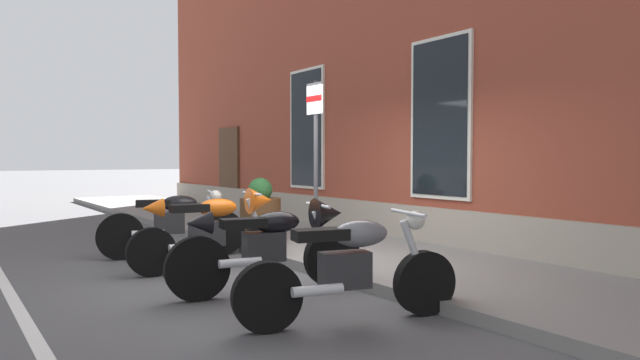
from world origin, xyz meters
TOP-DOWN VIEW (x-y plane):
  - ground_plane at (0.00, 0.00)m, footprint 140.00×140.00m
  - sidewalk at (0.00, 1.30)m, footprint 28.22×2.61m
  - lane_stripe at (0.00, -3.20)m, footprint 28.22×0.12m
  - motorcycle_black_naked at (-2.02, -0.94)m, footprint 0.88×2.07m
  - motorcycle_orange_sport at (-0.80, -0.80)m, footprint 0.62×2.14m
  - motorcycle_black_sport at (0.72, -0.81)m, footprint 0.70×2.20m
  - motorcycle_grey_naked at (2.08, -0.82)m, footprint 0.80×2.08m
  - parking_sign at (-0.49, 0.57)m, footprint 0.36×0.07m
  - barrel_planter at (-2.11, 0.58)m, footprint 0.71×0.71m

SIDE VIEW (x-z plane):
  - ground_plane at x=0.00m, z-range 0.00..0.00m
  - lane_stripe at x=0.00m, z-range 0.00..0.01m
  - sidewalk at x=0.00m, z-range 0.00..0.13m
  - motorcycle_grey_naked at x=2.08m, z-range -0.01..0.98m
  - motorcycle_black_naked at x=-2.02m, z-range 0.00..0.99m
  - barrel_planter at x=-2.11m, z-range 0.04..1.06m
  - motorcycle_black_sport at x=0.72m, z-range 0.05..1.07m
  - motorcycle_orange_sport at x=-0.80m, z-range 0.05..1.12m
  - parking_sign at x=-0.49m, z-range 0.49..2.92m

